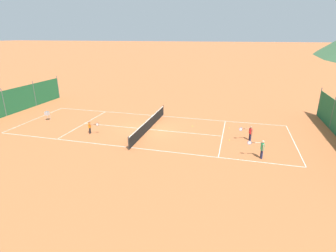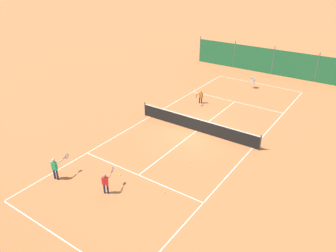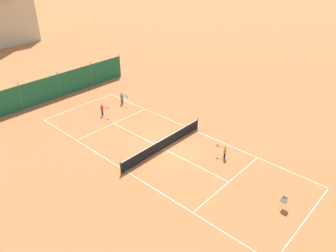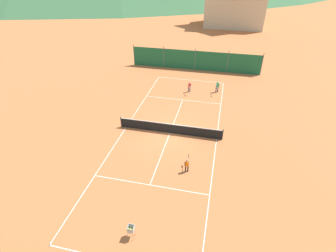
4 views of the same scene
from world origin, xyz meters
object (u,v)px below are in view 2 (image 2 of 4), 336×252
at_px(ball_hopper, 252,81).
at_px(tennis_ball_alley_left, 120,175).
at_px(tennis_net, 197,125).
at_px(tennis_ball_service_box, 191,161).
at_px(player_near_baseline, 106,181).
at_px(player_far_service, 55,167).
at_px(tennis_ball_by_net_right, 164,192).
at_px(player_far_baseline, 200,96).
at_px(tennis_ball_by_net_left, 179,118).

bearing_deg(ball_hopper, tennis_ball_alley_left, 87.57).
height_order(tennis_net, ball_hopper, tennis_net).
distance_m(tennis_net, tennis_ball_service_box, 4.02).
xyz_separation_m(tennis_net, tennis_ball_alley_left, (0.84, 6.99, -0.47)).
distance_m(player_near_baseline, tennis_ball_service_box, 5.37).
xyz_separation_m(player_far_service, tennis_ball_by_net_right, (-5.53, -2.32, -0.73)).
bearing_deg(tennis_ball_alley_left, player_far_service, 39.82).
xyz_separation_m(tennis_net, player_far_baseline, (2.24, -4.45, 0.15)).
relative_size(player_far_baseline, tennis_ball_by_net_right, 16.74).
distance_m(player_far_baseline, player_near_baseline, 13.09).
bearing_deg(tennis_net, tennis_ball_by_net_right, 106.84).
distance_m(tennis_net, tennis_ball_alley_left, 7.05).
relative_size(tennis_net, player_far_service, 7.04).
relative_size(player_near_baseline, tennis_ball_alley_left, 17.98).
height_order(player_far_service, ball_hopper, player_far_service).
bearing_deg(tennis_ball_service_box, tennis_ball_by_net_right, 96.27).
distance_m(player_far_service, tennis_ball_by_net_right, 6.04).
bearing_deg(ball_hopper, player_far_service, 80.28).
xyz_separation_m(player_far_baseline, ball_hopper, (-2.13, -5.96, 0.01)).
height_order(player_far_baseline, tennis_ball_alley_left, player_far_baseline).
bearing_deg(player_far_service, player_near_baseline, -167.90).
bearing_deg(tennis_ball_alley_left, tennis_ball_by_net_left, -80.82).
relative_size(player_far_baseline, player_near_baseline, 0.93).
bearing_deg(ball_hopper, player_near_baseline, 89.20).
relative_size(player_far_baseline, tennis_ball_by_net_left, 16.74).
relative_size(player_far_baseline, ball_hopper, 1.24).
bearing_deg(tennis_ball_by_net_left, tennis_ball_service_box, 129.95).
xyz_separation_m(player_near_baseline, ball_hopper, (-0.26, -18.91, -0.04)).
relative_size(tennis_ball_alley_left, tennis_ball_by_net_right, 1.00).
height_order(player_far_baseline, tennis_ball_by_net_left, player_far_baseline).
height_order(tennis_net, tennis_ball_alley_left, tennis_net).
distance_m(tennis_ball_by_net_left, ball_hopper, 9.65).
bearing_deg(player_far_service, tennis_ball_alley_left, -140.18).
distance_m(player_near_baseline, tennis_ball_by_net_left, 9.69).
xyz_separation_m(player_far_service, tennis_ball_service_box, (-5.18, -5.56, -0.73)).
height_order(player_far_baseline, tennis_ball_service_box, player_far_baseline).
xyz_separation_m(tennis_ball_by_net_right, tennis_ball_service_box, (0.36, -3.25, 0.00)).
relative_size(tennis_net, player_far_baseline, 8.31).
bearing_deg(tennis_ball_alley_left, ball_hopper, -92.43).
height_order(player_far_service, tennis_ball_by_net_right, player_far_service).
bearing_deg(tennis_net, player_far_service, 69.33).
height_order(tennis_net, tennis_ball_by_net_right, tennis_net).
height_order(player_far_service, player_far_baseline, player_far_service).
relative_size(player_near_baseline, ball_hopper, 1.33).
relative_size(player_near_baseline, tennis_ball_service_box, 17.98).
relative_size(tennis_ball_alley_left, tennis_ball_by_net_left, 1.00).
bearing_deg(tennis_ball_by_net_left, player_far_baseline, -88.21).
bearing_deg(player_near_baseline, tennis_ball_alley_left, -72.70).
distance_m(tennis_ball_alley_left, ball_hopper, 17.42).
bearing_deg(player_far_service, tennis_net, -110.67).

